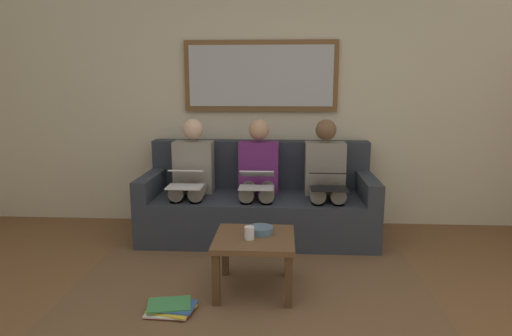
# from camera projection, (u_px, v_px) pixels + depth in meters

# --- Properties ---
(wall_rear) EXTENTS (6.00, 0.12, 2.60)m
(wall_rear) POSITION_uv_depth(u_px,v_px,m) (261.00, 100.00, 4.67)
(wall_rear) COLOR beige
(wall_rear) RESTS_ON ground_plane
(area_rug) EXTENTS (2.60, 1.80, 0.01)m
(area_rug) POSITION_uv_depth(u_px,v_px,m) (249.00, 292.00, 3.20)
(area_rug) COLOR brown
(area_rug) RESTS_ON ground_plane
(couch) EXTENTS (2.20, 0.90, 0.90)m
(couch) POSITION_uv_depth(u_px,v_px,m) (259.00, 204.00, 4.39)
(couch) COLOR #2D333D
(couch) RESTS_ON ground_plane
(framed_mirror) EXTENTS (1.56, 0.05, 0.71)m
(framed_mirror) POSITION_uv_depth(u_px,v_px,m) (261.00, 76.00, 4.53)
(framed_mirror) COLOR brown
(coffee_table) EXTENTS (0.57, 0.57, 0.41)m
(coffee_table) POSITION_uv_depth(u_px,v_px,m) (254.00, 245.00, 3.18)
(coffee_table) COLOR brown
(coffee_table) RESTS_ON ground_plane
(cup) EXTENTS (0.07, 0.07, 0.09)m
(cup) POSITION_uv_depth(u_px,v_px,m) (249.00, 233.00, 3.11)
(cup) COLOR silver
(cup) RESTS_ON coffee_table
(bowl) EXTENTS (0.18, 0.18, 0.05)m
(bowl) POSITION_uv_depth(u_px,v_px,m) (261.00, 230.00, 3.23)
(bowl) COLOR slate
(bowl) RESTS_ON coffee_table
(person_left) EXTENTS (0.38, 0.58, 1.14)m
(person_left) POSITION_uv_depth(u_px,v_px,m) (326.00, 176.00, 4.22)
(person_left) COLOR gray
(person_left) RESTS_ON couch
(laptop_black) EXTENTS (0.32, 0.34, 0.14)m
(laptop_black) POSITION_uv_depth(u_px,v_px,m) (328.00, 180.00, 3.98)
(laptop_black) COLOR black
(person_middle) EXTENTS (0.38, 0.58, 1.14)m
(person_middle) POSITION_uv_depth(u_px,v_px,m) (258.00, 176.00, 4.26)
(person_middle) COLOR #66236B
(person_middle) RESTS_ON couch
(laptop_silver) EXTENTS (0.31, 0.33, 0.15)m
(laptop_silver) POSITION_uv_depth(u_px,v_px,m) (257.00, 180.00, 4.02)
(laptop_silver) COLOR silver
(person_right) EXTENTS (0.38, 0.58, 1.14)m
(person_right) POSITION_uv_depth(u_px,v_px,m) (192.00, 175.00, 4.30)
(person_right) COLOR gray
(person_right) RESTS_ON couch
(laptop_white) EXTENTS (0.32, 0.36, 0.15)m
(laptop_white) POSITION_uv_depth(u_px,v_px,m) (187.00, 178.00, 4.06)
(laptop_white) COLOR white
(magazine_stack) EXTENTS (0.34, 0.28, 0.05)m
(magazine_stack) POSITION_uv_depth(u_px,v_px,m) (170.00, 308.00, 2.92)
(magazine_stack) COLOR red
(magazine_stack) RESTS_ON ground_plane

